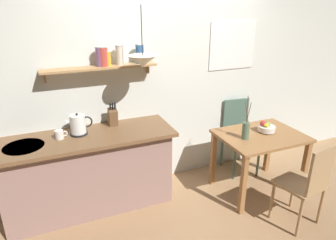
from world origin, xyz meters
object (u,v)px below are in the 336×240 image
fruit_bowl (266,127)px  twig_vase (246,130)px  dining_table (260,144)px  pendant_lamp (143,61)px  dining_chair_far (238,132)px  electric_kettle (78,125)px  dining_chair_near (308,182)px  coffee_mug_by_sink (59,134)px  knife_block (113,116)px

fruit_bowl → twig_vase: twig_vase is taller
dining_table → pendant_lamp: size_ratio=1.69×
dining_chair_far → fruit_bowl: 0.57m
electric_kettle → dining_chair_far: bearing=1.6°
fruit_bowl → pendant_lamp: 1.67m
dining_table → dining_chair_near: (0.03, -0.71, -0.10)m
dining_chair_near → coffee_mug_by_sink: bearing=152.2°
coffee_mug_by_sink → dining_chair_near: bearing=-27.8°
dining_table → twig_vase: 0.33m
dining_table → fruit_bowl: fruit_bowl is taller
electric_kettle → coffee_mug_by_sink: electric_kettle is taller
electric_kettle → coffee_mug_by_sink: (-0.20, -0.04, -0.06)m
twig_vase → pendant_lamp: size_ratio=0.88×
twig_vase → electric_kettle: size_ratio=1.87×
pendant_lamp → coffee_mug_by_sink: bearing=169.2°
fruit_bowl → pendant_lamp: pendant_lamp is taller
knife_block → pendant_lamp: size_ratio=0.48×
dining_chair_near → twig_vase: bearing=111.6°
twig_vase → pendant_lamp: (-1.08, 0.31, 0.79)m
knife_block → coffee_mug_by_sink: bearing=-166.4°
dining_chair_far → fruit_bowl: (0.01, -0.50, 0.27)m
fruit_bowl → electric_kettle: bearing=168.0°
dining_chair_near → pendant_lamp: pendant_lamp is taller
dining_chair_far → knife_block: size_ratio=3.54×
dining_chair_near → knife_block: (-1.62, 1.30, 0.47)m
dining_chair_near → dining_chair_far: dining_chair_far is taller
fruit_bowl → coffee_mug_by_sink: bearing=169.9°
dining_chair_far → twig_vase: twig_vase is taller
pendant_lamp → fruit_bowl: bearing=-9.8°
twig_vase → electric_kettle: twig_vase is taller
dining_table → dining_chair_near: size_ratio=1.02×
dining_table → dining_chair_near: bearing=-87.5°
dining_table → electric_kettle: size_ratio=3.61×
dining_chair_near → twig_vase: twig_vase is taller
electric_kettle → knife_block: (0.38, 0.10, -0.00)m
knife_block → dining_table: bearing=-20.3°
dining_table → pendant_lamp: (-1.32, 0.29, 1.02)m
electric_kettle → pendant_lamp: bearing=-16.8°
twig_vase → knife_block: size_ratio=1.82×
dining_table → fruit_bowl: 0.21m
fruit_bowl → dining_chair_far: bearing=91.2°
knife_block → coffee_mug_by_sink: knife_block is taller
twig_vase → coffee_mug_by_sink: twig_vase is taller
twig_vase → knife_block: (-1.35, 0.61, 0.15)m
knife_block → coffee_mug_by_sink: 0.60m
coffee_mug_by_sink → pendant_lamp: (0.85, -0.16, 0.71)m
electric_kettle → knife_block: size_ratio=0.98×
dining_table → twig_vase: (-0.24, -0.02, 0.23)m
dining_table → knife_block: 1.74m
electric_kettle → pendant_lamp: size_ratio=0.47×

